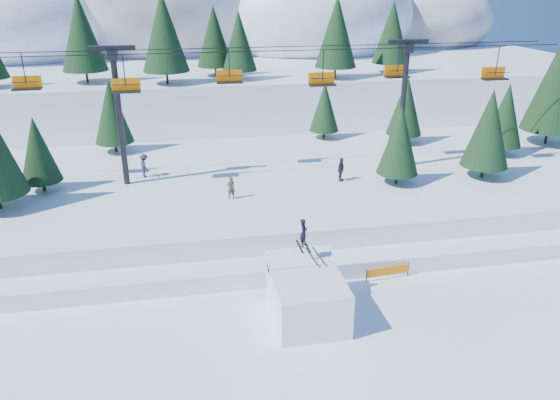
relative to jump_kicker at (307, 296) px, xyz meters
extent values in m
plane|color=white|center=(-1.35, -1.62, -1.36)|extent=(160.00, 160.00, 0.00)
cube|color=white|center=(-1.35, 16.38, -0.11)|extent=(70.00, 22.00, 2.50)
cube|color=white|center=(-1.35, 6.38, -0.81)|extent=(70.00, 6.00, 1.10)
cube|color=white|center=(-1.35, 66.38, 1.64)|extent=(110.00, 60.00, 6.00)
ellipsoid|color=white|center=(-29.35, 70.38, 10.09)|extent=(36.00, 32.40, 19.80)
ellipsoid|color=#605B59|center=(-7.35, 76.38, 11.90)|extent=(44.00, 39.60, 26.40)
ellipsoid|color=white|center=(16.65, 68.38, 10.07)|extent=(34.00, 30.60, 19.72)
ellipsoid|color=#605B59|center=(36.65, 74.38, 8.77)|extent=(30.00, 27.00, 15.00)
cylinder|color=black|center=(-7.07, 39.29, 5.34)|extent=(0.26, 0.26, 1.40)
cone|color=#1C3E1D|center=(-7.07, 39.29, 10.35)|extent=(5.21, 5.21, 8.61)
cylinder|color=black|center=(1.36, 40.45, 5.19)|extent=(0.26, 0.26, 1.09)
cone|color=#1C3E1D|center=(1.36, 40.45, 9.08)|extent=(4.05, 4.05, 6.70)
cylinder|color=black|center=(12.68, 39.44, 5.30)|extent=(0.26, 0.26, 1.32)
cone|color=#1C3E1D|center=(12.68, 39.44, 10.03)|extent=(4.92, 4.92, 8.13)
cylinder|color=black|center=(-16.13, 41.81, 5.32)|extent=(0.26, 0.26, 1.36)
cone|color=#1C3E1D|center=(-16.13, 41.81, 10.18)|extent=(5.05, 5.05, 8.35)
cylinder|color=black|center=(20.58, 42.04, 5.25)|extent=(0.26, 0.26, 1.22)
cone|color=#1C3E1D|center=(20.58, 42.04, 9.61)|extent=(4.53, 4.53, 7.50)
cylinder|color=black|center=(-1.27, 43.65, 5.22)|extent=(0.26, 0.26, 1.16)
cone|color=#1C3E1D|center=(-1.27, 43.65, 9.36)|extent=(4.31, 4.31, 7.12)
cube|color=white|center=(0.00, -0.13, -0.10)|extent=(3.71, 4.58, 2.51)
cube|color=white|center=(0.00, 1.83, 1.20)|extent=(3.71, 1.60, 0.89)
imported|color=black|center=(0.10, 1.47, 3.04)|extent=(0.59, 0.69, 1.61)
cube|color=black|center=(-0.10, 1.47, 2.23)|extent=(0.11, 1.65, 0.03)
cube|color=black|center=(0.30, 1.47, 2.23)|extent=(0.11, 1.65, 0.03)
cylinder|color=black|center=(-10.35, 16.38, 6.14)|extent=(0.44, 0.44, 10.00)
cube|color=black|center=(-10.35, 16.38, 11.24)|extent=(3.20, 0.35, 0.35)
cube|color=black|center=(-10.35, 16.38, 10.79)|extent=(0.70, 0.70, 0.70)
cylinder|color=black|center=(11.65, 16.38, 6.14)|extent=(0.44, 0.44, 10.00)
cube|color=black|center=(11.65, 16.38, 11.24)|extent=(3.20, 0.35, 0.35)
cube|color=black|center=(11.65, 16.38, 10.79)|extent=(0.70, 0.70, 0.70)
cylinder|color=black|center=(0.65, 15.18, 10.94)|extent=(46.00, 0.06, 0.06)
cylinder|color=black|center=(0.65, 17.58, 10.94)|extent=(46.00, 0.06, 0.06)
cylinder|color=black|center=(-16.67, 17.58, 9.84)|extent=(0.08, 0.08, 2.20)
cube|color=black|center=(-16.67, 17.58, 8.39)|extent=(2.00, 0.75, 0.12)
cube|color=orange|center=(-16.67, 17.96, 8.84)|extent=(2.00, 0.10, 0.85)
cylinder|color=black|center=(-16.67, 17.23, 8.94)|extent=(2.00, 0.06, 0.06)
cylinder|color=black|center=(-9.58, 15.18, 9.84)|extent=(0.08, 0.08, 2.20)
cube|color=black|center=(-9.58, 15.18, 8.39)|extent=(2.00, 0.75, 0.12)
cube|color=orange|center=(-9.58, 15.56, 8.84)|extent=(2.00, 0.10, 0.85)
cylinder|color=black|center=(-9.58, 14.83, 8.94)|extent=(2.00, 0.06, 0.06)
cylinder|color=black|center=(-2.07, 17.58, 9.84)|extent=(0.08, 0.08, 2.20)
cube|color=black|center=(-2.07, 17.58, 8.39)|extent=(2.00, 0.75, 0.12)
cube|color=orange|center=(-2.07, 17.96, 8.84)|extent=(2.00, 0.10, 0.85)
cylinder|color=black|center=(-2.07, 17.23, 8.94)|extent=(2.00, 0.06, 0.06)
cylinder|color=black|center=(4.62, 15.18, 9.84)|extent=(0.08, 0.08, 2.20)
cube|color=black|center=(4.62, 15.18, 8.39)|extent=(2.00, 0.75, 0.12)
cube|color=orange|center=(4.62, 15.56, 8.84)|extent=(2.00, 0.10, 0.85)
cylinder|color=black|center=(4.62, 14.83, 8.94)|extent=(2.00, 0.06, 0.06)
cylinder|color=black|center=(11.49, 17.58, 9.84)|extent=(0.08, 0.08, 2.20)
cube|color=black|center=(11.49, 17.58, 8.39)|extent=(2.00, 0.75, 0.12)
cube|color=orange|center=(11.49, 17.96, 8.84)|extent=(2.00, 0.10, 0.85)
cylinder|color=black|center=(11.49, 17.23, 8.94)|extent=(2.00, 0.06, 0.06)
cylinder|color=black|center=(18.68, 15.18, 9.84)|extent=(0.08, 0.08, 2.20)
cube|color=black|center=(18.68, 15.18, 8.39)|extent=(2.00, 0.75, 0.12)
cube|color=orange|center=(18.68, 15.56, 8.84)|extent=(2.00, 0.10, 0.85)
cylinder|color=black|center=(18.68, 14.83, 8.94)|extent=(2.00, 0.06, 0.06)
cylinder|color=black|center=(17.20, 12.67, 1.63)|extent=(0.26, 0.26, 0.98)
cone|color=#1C3E1D|center=(17.20, 12.67, 5.13)|extent=(3.64, 3.64, 6.01)
cylinder|color=black|center=(21.91, 17.87, 1.59)|extent=(0.26, 0.26, 0.89)
cone|color=#1C3E1D|center=(21.91, 17.87, 4.76)|extent=(3.30, 3.30, 5.46)
cylinder|color=black|center=(28.11, 20.25, 1.84)|extent=(0.26, 0.26, 1.39)
cone|color=#1C3E1D|center=(28.11, 20.25, 6.81)|extent=(5.17, 5.17, 8.55)
cylinder|color=black|center=(14.83, 23.01, 1.59)|extent=(0.26, 0.26, 0.89)
cone|color=#1C3E1D|center=(14.83, 23.01, 4.78)|extent=(3.32, 3.32, 5.49)
cylinder|color=black|center=(-11.90, 25.12, 1.60)|extent=(0.26, 0.26, 0.92)
cone|color=#1C3E1D|center=(-11.90, 25.12, 4.88)|extent=(3.41, 3.41, 5.63)
cylinder|color=black|center=(7.82, 26.03, 1.53)|extent=(0.26, 0.26, 0.77)
cone|color=#1C3E1D|center=(7.82, 26.03, 4.29)|extent=(2.87, 2.87, 4.75)
cylinder|color=black|center=(-16.28, 15.97, 1.53)|extent=(0.26, 0.26, 0.78)
cone|color=#1C3E1D|center=(-16.28, 15.97, 4.34)|extent=(2.91, 2.91, 4.82)
cylinder|color=black|center=(10.00, 12.63, 1.57)|extent=(0.26, 0.26, 0.85)
cone|color=#1C3E1D|center=(10.00, 12.63, 4.59)|extent=(3.15, 3.15, 5.20)
imported|color=#272447|center=(-9.02, 17.66, 2.08)|extent=(1.09, 1.38, 1.88)
imported|color=#44223C|center=(5.95, 13.92, 2.08)|extent=(1.06, 1.14, 1.88)
imported|color=brown|center=(-2.80, 11.81, 1.97)|extent=(0.69, 0.55, 1.65)
imported|color=#1D371D|center=(12.65, 20.71, 1.91)|extent=(0.74, 0.88, 1.54)
cylinder|color=black|center=(4.40, 2.91, -0.91)|extent=(0.06, 0.06, 0.90)
cylinder|color=black|center=(7.19, 3.18, -0.91)|extent=(0.06, 0.06, 0.90)
cube|color=orange|center=(5.80, 3.05, -0.81)|extent=(2.79, 0.31, 0.55)
cylinder|color=black|center=(7.88, 4.56, -0.91)|extent=(0.06, 0.06, 0.90)
cylinder|color=black|center=(10.50, 3.57, -0.91)|extent=(0.06, 0.06, 0.90)
cube|color=orange|center=(9.19, 4.07, -0.81)|extent=(2.63, 1.03, 0.55)
camera|label=1|loc=(-6.07, -24.40, 15.77)|focal=35.00mm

